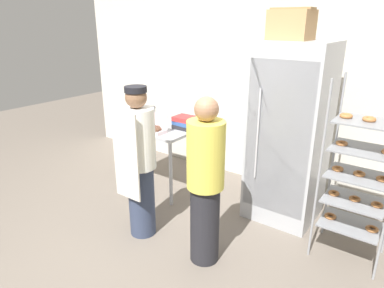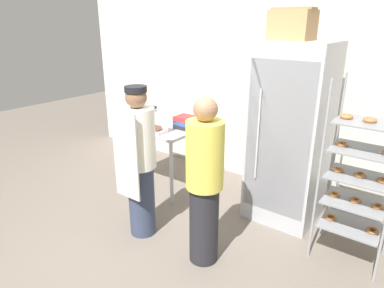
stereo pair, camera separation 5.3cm
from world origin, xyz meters
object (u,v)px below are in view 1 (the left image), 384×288
(refrigerator, at_px, (289,134))
(cardboard_storage_box, at_px, (291,24))
(baking_rack, at_px, (359,174))
(person_baker, at_px, (139,162))
(person_customer, at_px, (205,183))
(blender_pitcher, at_px, (152,116))
(binder_stack, at_px, (185,122))
(donut_box, at_px, (155,129))

(refrigerator, bearing_deg, cardboard_storage_box, -178.17)
(baking_rack, height_order, person_baker, baking_rack)
(baking_rack, bearing_deg, cardboard_storage_box, 158.76)
(baking_rack, distance_m, person_customer, 1.41)
(cardboard_storage_box, bearing_deg, blender_pitcher, -171.82)
(blender_pitcher, distance_m, cardboard_storage_box, 2.10)
(binder_stack, bearing_deg, baking_rack, -5.07)
(donut_box, height_order, cardboard_storage_box, cardboard_storage_box)
(refrigerator, bearing_deg, baking_rack, -23.50)
(blender_pitcher, bearing_deg, donut_box, -43.60)
(baking_rack, xyz_separation_m, cardboard_storage_box, (-0.90, 0.35, 1.28))
(refrigerator, relative_size, blender_pitcher, 8.44)
(binder_stack, distance_m, person_customer, 1.50)
(donut_box, relative_size, binder_stack, 0.91)
(donut_box, bearing_deg, binder_stack, 64.05)
(person_baker, bearing_deg, baking_rack, 25.98)
(donut_box, height_order, person_customer, person_customer)
(binder_stack, relative_size, person_customer, 0.18)
(binder_stack, height_order, person_baker, person_baker)
(donut_box, relative_size, blender_pitcher, 1.09)
(binder_stack, bearing_deg, blender_pitcher, -169.77)
(refrigerator, height_order, person_baker, refrigerator)
(baking_rack, bearing_deg, person_customer, -141.17)
(person_baker, bearing_deg, refrigerator, 49.89)
(donut_box, distance_m, cardboard_storage_box, 1.96)
(donut_box, xyz_separation_m, person_customer, (1.23, -0.69, -0.10))
(donut_box, relative_size, cardboard_storage_box, 0.63)
(baking_rack, distance_m, donut_box, 2.33)
(baking_rack, bearing_deg, refrigerator, 156.50)
(refrigerator, height_order, cardboard_storage_box, cardboard_storage_box)
(blender_pitcher, bearing_deg, binder_stack, 10.23)
(blender_pitcher, bearing_deg, cardboard_storage_box, 8.18)
(binder_stack, xyz_separation_m, cardboard_storage_box, (1.24, 0.16, 1.20))
(person_customer, bearing_deg, donut_box, 150.51)
(refrigerator, xyz_separation_m, person_customer, (-0.28, -1.23, -0.18))
(refrigerator, xyz_separation_m, cardboard_storage_box, (-0.09, -0.00, 1.15))
(refrigerator, xyz_separation_m, donut_box, (-1.51, -0.54, -0.08))
(donut_box, distance_m, blender_pitcher, 0.42)
(donut_box, bearing_deg, blender_pitcher, 136.40)
(baking_rack, relative_size, person_customer, 1.09)
(baking_rack, height_order, cardboard_storage_box, cardboard_storage_box)
(binder_stack, bearing_deg, cardboard_storage_box, 7.37)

